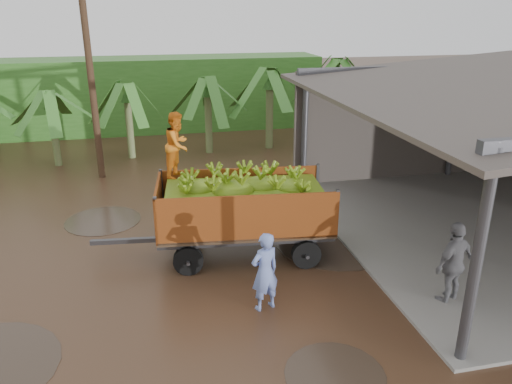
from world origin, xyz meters
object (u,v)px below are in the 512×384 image
man_blue (265,272)px  man_grey (454,263)px  banana_trailer (242,206)px  utility_pole (91,76)px

man_blue → man_grey: (3.93, -0.65, 0.07)m
man_blue → banana_trailer: bearing=-109.5°
man_blue → utility_pole: size_ratio=0.24×
banana_trailer → man_grey: bearing=-33.4°
banana_trailer → utility_pole: bearing=125.0°
man_grey → banana_trailer: bearing=-61.2°
utility_pole → man_grey: bearing=-52.8°
banana_trailer → utility_pole: utility_pole is taller
banana_trailer → man_grey: 5.06m
banana_trailer → man_blue: banana_trailer is taller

